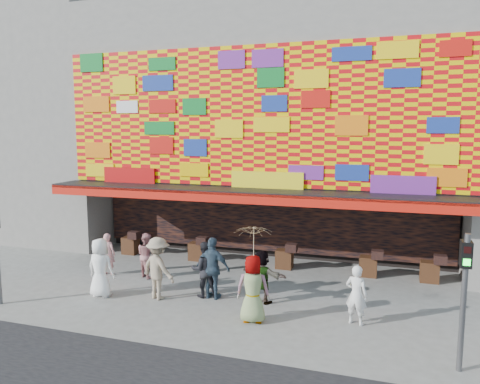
{
  "coord_description": "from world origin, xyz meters",
  "views": [
    {
      "loc": [
        4.66,
        -11.89,
        5.15
      ],
      "look_at": [
        0.12,
        2.0,
        3.16
      ],
      "focal_mm": 35.0,
      "sensor_mm": 36.0,
      "label": 1
    }
  ],
  "objects_px": {
    "ped_f": "(262,277)",
    "ped_i": "(147,255)",
    "ped_c": "(204,269)",
    "ped_e": "(213,268)",
    "ped_a": "(101,268)",
    "signal_right": "(464,287)",
    "ped_b": "(108,254)",
    "parasol": "(253,243)",
    "ped_d": "(158,268)",
    "ped_h": "(356,295)",
    "ped_g": "(253,289)"
  },
  "relations": [
    {
      "from": "ped_f",
      "to": "ped_i",
      "type": "distance_m",
      "value": 4.58
    },
    {
      "from": "ped_c",
      "to": "ped_e",
      "type": "distance_m",
      "value": 0.33
    },
    {
      "from": "ped_a",
      "to": "ped_i",
      "type": "height_order",
      "value": "ped_a"
    },
    {
      "from": "ped_a",
      "to": "ped_e",
      "type": "height_order",
      "value": "ped_e"
    },
    {
      "from": "signal_right",
      "to": "ped_b",
      "type": "height_order",
      "value": "signal_right"
    },
    {
      "from": "ped_e",
      "to": "parasol",
      "type": "bearing_deg",
      "value": 147.9
    },
    {
      "from": "signal_right",
      "to": "parasol",
      "type": "distance_m",
      "value": 5.06
    },
    {
      "from": "ped_d",
      "to": "ped_f",
      "type": "distance_m",
      "value": 3.15
    },
    {
      "from": "signal_right",
      "to": "ped_h",
      "type": "distance_m",
      "value": 3.1
    },
    {
      "from": "ped_b",
      "to": "ped_e",
      "type": "bearing_deg",
      "value": 162.04
    },
    {
      "from": "ped_i",
      "to": "ped_g",
      "type": "bearing_deg",
      "value": -179.94
    },
    {
      "from": "signal_right",
      "to": "ped_c",
      "type": "distance_m",
      "value": 7.38
    },
    {
      "from": "ped_a",
      "to": "parasol",
      "type": "xyz_separation_m",
      "value": [
        4.99,
        -0.39,
        1.25
      ]
    },
    {
      "from": "ped_a",
      "to": "ped_d",
      "type": "height_order",
      "value": "ped_d"
    },
    {
      "from": "ped_g",
      "to": "ped_i",
      "type": "bearing_deg",
      "value": -38.7
    },
    {
      "from": "ped_a",
      "to": "ped_h",
      "type": "distance_m",
      "value": 7.63
    },
    {
      "from": "ped_f",
      "to": "parasol",
      "type": "height_order",
      "value": "parasol"
    },
    {
      "from": "ped_a",
      "to": "ped_c",
      "type": "xyz_separation_m",
      "value": [
        3.03,
        0.99,
        -0.05
      ]
    },
    {
      "from": "ped_f",
      "to": "ped_h",
      "type": "relative_size",
      "value": 0.99
    },
    {
      "from": "ped_e",
      "to": "ped_i",
      "type": "bearing_deg",
      "value": -16.79
    },
    {
      "from": "signal_right",
      "to": "ped_f",
      "type": "height_order",
      "value": "signal_right"
    },
    {
      "from": "ped_f",
      "to": "ped_g",
      "type": "relative_size",
      "value": 0.87
    },
    {
      "from": "signal_right",
      "to": "ped_e",
      "type": "bearing_deg",
      "value": 160.14
    },
    {
      "from": "signal_right",
      "to": "ped_h",
      "type": "relative_size",
      "value": 1.87
    },
    {
      "from": "ped_a",
      "to": "ped_h",
      "type": "relative_size",
      "value": 1.14
    },
    {
      "from": "ped_g",
      "to": "ped_e",
      "type": "bearing_deg",
      "value": -47.97
    },
    {
      "from": "ped_d",
      "to": "ped_g",
      "type": "relative_size",
      "value": 1.04
    },
    {
      "from": "ped_f",
      "to": "ped_h",
      "type": "bearing_deg",
      "value": -179.89
    },
    {
      "from": "ped_a",
      "to": "ped_g",
      "type": "relative_size",
      "value": 1.0
    },
    {
      "from": "ped_h",
      "to": "parasol",
      "type": "bearing_deg",
      "value": 30.69
    },
    {
      "from": "signal_right",
      "to": "ped_b",
      "type": "xyz_separation_m",
      "value": [
        -10.98,
        3.44,
        -1.11
      ]
    },
    {
      "from": "signal_right",
      "to": "ped_d",
      "type": "xyz_separation_m",
      "value": [
        -8.15,
        1.86,
        -0.91
      ]
    },
    {
      "from": "signal_right",
      "to": "ped_f",
      "type": "distance_m",
      "value": 5.77
    },
    {
      "from": "signal_right",
      "to": "ped_c",
      "type": "bearing_deg",
      "value": 160.39
    },
    {
      "from": "ped_h",
      "to": "ped_i",
      "type": "relative_size",
      "value": 1.03
    },
    {
      "from": "ped_a",
      "to": "ped_i",
      "type": "distance_m",
      "value": 2.19
    },
    {
      "from": "signal_right",
      "to": "ped_f",
      "type": "bearing_deg",
      "value": 153.58
    },
    {
      "from": "signal_right",
      "to": "ped_a",
      "type": "xyz_separation_m",
      "value": [
        -9.92,
        1.47,
        -0.95
      ]
    },
    {
      "from": "ped_d",
      "to": "ped_f",
      "type": "relative_size",
      "value": 1.2
    },
    {
      "from": "ped_b",
      "to": "ped_i",
      "type": "relative_size",
      "value": 0.96
    },
    {
      "from": "ped_a",
      "to": "ped_b",
      "type": "bearing_deg",
      "value": -60.0
    },
    {
      "from": "ped_a",
      "to": "ped_b",
      "type": "xyz_separation_m",
      "value": [
        -1.06,
        1.97,
        -0.17
      ]
    },
    {
      "from": "ped_d",
      "to": "ped_g",
      "type": "bearing_deg",
      "value": -172.21
    },
    {
      "from": "ped_g",
      "to": "ped_b",
      "type": "bearing_deg",
      "value": -31.09
    },
    {
      "from": "ped_c",
      "to": "signal_right",
      "type": "bearing_deg",
      "value": 134.97
    },
    {
      "from": "ped_a",
      "to": "ped_c",
      "type": "distance_m",
      "value": 3.19
    },
    {
      "from": "ped_f",
      "to": "ped_i",
      "type": "relative_size",
      "value": 1.02
    },
    {
      "from": "ped_g",
      "to": "ped_i",
      "type": "xyz_separation_m",
      "value": [
        -4.6,
        2.54,
        -0.13
      ]
    },
    {
      "from": "signal_right",
      "to": "ped_h",
      "type": "bearing_deg",
      "value": 141.97
    },
    {
      "from": "signal_right",
      "to": "ped_d",
      "type": "bearing_deg",
      "value": 167.16
    }
  ]
}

